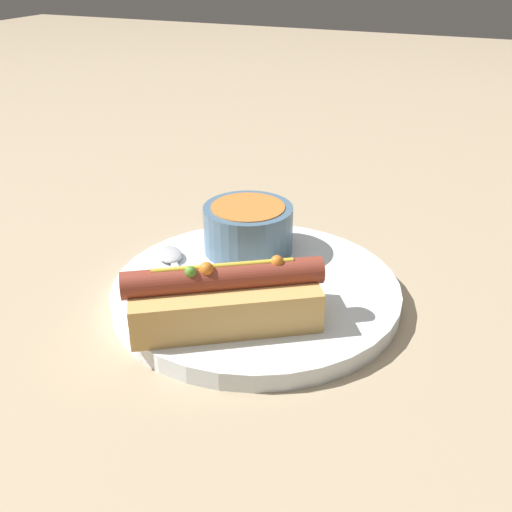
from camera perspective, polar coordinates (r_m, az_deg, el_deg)
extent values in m
plane|color=tan|center=(0.60, 0.00, -4.08)|extent=(4.00, 4.00, 0.00)
cylinder|color=white|center=(0.60, 0.00, -3.36)|extent=(0.29, 0.29, 0.02)
cube|color=tan|center=(0.53, -3.21, -4.42)|extent=(0.17, 0.15, 0.04)
cylinder|color=brown|center=(0.52, -3.28, -2.04)|extent=(0.16, 0.12, 0.02)
sphere|color=orange|center=(0.52, 2.01, -0.55)|extent=(0.01, 0.01, 0.01)
sphere|color=orange|center=(0.51, -4.75, -1.25)|extent=(0.01, 0.01, 0.01)
sphere|color=#518C2D|center=(0.51, -6.24, -1.51)|extent=(0.01, 0.01, 0.01)
cylinder|color=gold|center=(0.51, -3.31, -0.91)|extent=(0.11, 0.07, 0.01)
cylinder|color=slate|center=(0.65, -0.76, 2.61)|extent=(0.10, 0.10, 0.05)
cylinder|color=#C67533|center=(0.64, -0.77, 4.37)|extent=(0.08, 0.08, 0.01)
cube|color=#B7B7BC|center=(0.58, -6.28, -3.42)|extent=(0.09, 0.09, 0.00)
ellipsoid|color=#B7B7BC|center=(0.65, -8.28, 0.17)|extent=(0.05, 0.05, 0.01)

